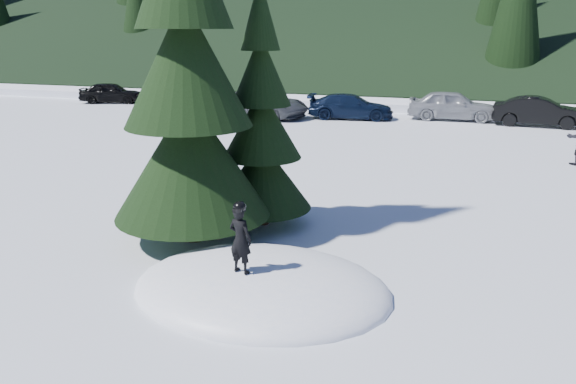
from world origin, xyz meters
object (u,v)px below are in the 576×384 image
(child_skier, at_px, (240,239))
(car_3, at_px, (351,107))
(car_4, at_px, (453,105))
(car_5, at_px, (540,112))
(car_2, at_px, (262,104))
(spruce_short, at_px, (262,133))
(car_0, at_px, (111,93))
(car_1, at_px, (197,94))
(spruce_tall, at_px, (187,80))

(child_skier, distance_m, car_3, 19.85)
(car_4, height_order, car_5, car_4)
(car_2, xyz_separation_m, car_4, (9.17, 2.08, 0.04))
(spruce_short, distance_m, car_3, 16.23)
(car_0, xyz_separation_m, car_1, (5.82, -0.11, 0.10))
(car_0, height_order, car_2, car_2)
(car_1, bearing_deg, car_4, -98.47)
(car_0, xyz_separation_m, car_3, (15.09, -1.60, -0.01))
(car_1, bearing_deg, spruce_tall, -160.13)
(spruce_tall, relative_size, car_3, 2.05)
(spruce_short, bearing_deg, car_4, 79.20)
(car_1, relative_size, car_5, 1.09)
(spruce_short, relative_size, car_1, 1.22)
(spruce_tall, relative_size, car_2, 1.77)
(car_2, bearing_deg, car_1, 79.40)
(car_1, relative_size, car_4, 1.04)
(car_5, bearing_deg, spruce_tall, 159.92)
(spruce_tall, relative_size, spruce_short, 1.60)
(car_2, distance_m, car_4, 9.40)
(child_skier, bearing_deg, car_3, -69.17)
(child_skier, xyz_separation_m, car_2, (-6.87, 18.82, -0.37))
(car_4, xyz_separation_m, car_5, (3.87, -0.67, -0.05))
(car_5, bearing_deg, car_4, 84.48)
(spruce_tall, distance_m, car_0, 24.80)
(car_1, distance_m, car_5, 17.97)
(spruce_short, relative_size, car_5, 1.33)
(car_0, height_order, car_4, car_4)
(spruce_short, bearing_deg, car_2, 111.07)
(child_skier, bearing_deg, car_0, -36.86)
(spruce_tall, bearing_deg, car_3, 91.65)
(car_4, relative_size, car_5, 1.05)
(car_3, bearing_deg, car_5, -93.63)
(spruce_tall, xyz_separation_m, spruce_short, (1.00, 1.40, -1.22))
(spruce_tall, xyz_separation_m, car_3, (-0.51, 17.49, -2.71))
(car_0, bearing_deg, car_4, -109.18)
(car_2, height_order, car_3, car_2)
(car_5, bearing_deg, car_1, 91.28)
(car_1, bearing_deg, car_5, -100.37)
(car_5, bearing_deg, spruce_short, 160.97)
(car_1, distance_m, car_2, 5.44)
(spruce_short, xyz_separation_m, car_2, (-5.87, 15.23, -1.43))
(car_3, bearing_deg, child_skier, -179.98)
(car_2, bearing_deg, spruce_short, -143.88)
(car_0, relative_size, car_1, 0.83)
(car_2, xyz_separation_m, car_3, (4.36, 0.86, -0.07))
(spruce_tall, distance_m, car_4, 19.37)
(child_skier, bearing_deg, car_4, -82.71)
(child_skier, relative_size, car_5, 0.28)
(car_0, bearing_deg, spruce_tall, -158.84)
(car_0, height_order, car_5, car_5)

